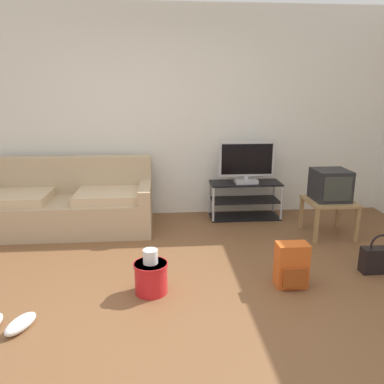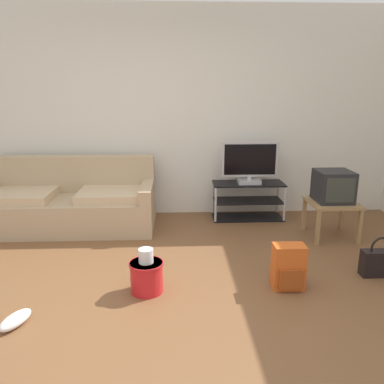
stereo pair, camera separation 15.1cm
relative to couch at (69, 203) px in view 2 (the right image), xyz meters
name	(u,v)px [view 2 (the right image)]	position (x,y,z in m)	size (l,w,h in m)	color
ground_plane	(167,307)	(1.23, -1.89, -0.32)	(9.00, 9.80, 0.02)	brown
wall_back	(168,114)	(1.23, 0.56, 1.04)	(9.00, 0.10, 2.70)	silver
couch	(69,203)	(0.00, 0.00, 0.00)	(2.08, 0.87, 0.84)	tan
tv_stand	(248,201)	(2.27, 0.23, -0.07)	(0.92, 0.38, 0.48)	black
flat_tv	(250,163)	(2.27, 0.21, 0.44)	(0.72, 0.22, 0.54)	#B2B2B7
side_table	(332,207)	(3.10, -0.49, 0.06)	(0.53, 0.53, 0.43)	#9E7A4C
crt_tv	(333,186)	(3.10, -0.47, 0.30)	(0.39, 0.39, 0.35)	#232326
backpack	(288,267)	(2.27, -1.64, -0.11)	(0.27, 0.24, 0.39)	#CC561E
handbag	(380,262)	(3.17, -1.46, -0.17)	(0.34, 0.12, 0.38)	black
cleaning_bucket	(147,274)	(1.06, -1.65, -0.15)	(0.29, 0.29, 0.39)	red
sneakers_pair	(0,320)	(0.03, -2.10, -0.26)	(0.42, 0.31, 0.09)	white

